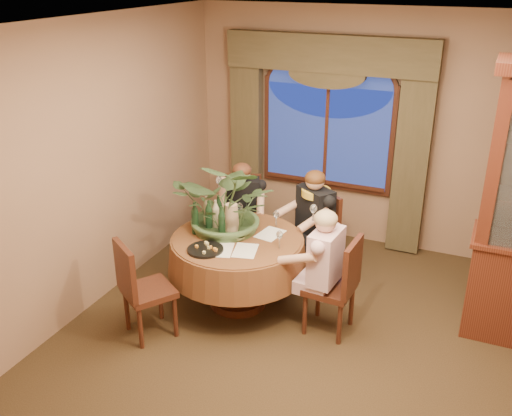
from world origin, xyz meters
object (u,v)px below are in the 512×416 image
at_px(person_pink, 325,273).
at_px(stoneware_vase, 232,218).
at_px(wine_bottle_0, 207,212).
at_px(wine_bottle_1, 219,210).
at_px(chair_front_left, 149,288).
at_px(wine_bottle_4, 209,216).
at_px(wine_bottle_2, 222,223).
at_px(dining_table, 238,271).
at_px(person_back, 242,213).
at_px(wine_bottle_3, 195,218).
at_px(wine_bottle_5, 216,216).
at_px(centerpiece_plant, 230,168).
at_px(person_scarf, 315,226).
at_px(chair_back_right, 312,239).
at_px(olive_bowl, 238,237).
at_px(chair_back, 243,220).
at_px(chair_right, 330,285).

height_order(person_pink, stoneware_vase, person_pink).
height_order(wine_bottle_0, wine_bottle_1, same).
height_order(chair_front_left, wine_bottle_4, wine_bottle_4).
bearing_deg(wine_bottle_2, dining_table, 26.31).
bearing_deg(person_pink, wine_bottle_4, 90.51).
relative_size(person_back, wine_bottle_3, 3.68).
bearing_deg(wine_bottle_5, centerpiece_plant, 33.72).
relative_size(person_scarf, wine_bottle_4, 3.83).
relative_size(chair_back_right, person_pink, 0.78).
relative_size(chair_front_left, olive_bowl, 6.71).
distance_m(person_scarf, wine_bottle_3, 1.32).
relative_size(person_pink, centerpiece_plant, 1.06).
distance_m(centerpiece_plant, wine_bottle_1, 0.51).
bearing_deg(centerpiece_plant, chair_back, 106.68).
height_order(chair_back, stoneware_vase, stoneware_vase).
xyz_separation_m(centerpiece_plant, wine_bottle_1, (-0.15, 0.04, -0.49)).
xyz_separation_m(dining_table, chair_front_left, (-0.53, -0.78, 0.10)).
height_order(person_pink, wine_bottle_2, person_pink).
xyz_separation_m(olive_bowl, wine_bottle_5, (-0.29, 0.09, 0.14)).
xyz_separation_m(centerpiece_plant, wine_bottle_5, (-0.12, -0.08, -0.49)).
xyz_separation_m(chair_front_left, stoneware_vase, (0.43, 0.87, 0.42)).
relative_size(stoneware_vase, wine_bottle_0, 0.91).
height_order(stoneware_vase, wine_bottle_1, wine_bottle_1).
xyz_separation_m(chair_back_right, wine_bottle_1, (-0.80, -0.60, 0.44)).
height_order(person_back, person_scarf, person_scarf).
distance_m(chair_right, person_scarf, 0.98).
bearing_deg(wine_bottle_5, wine_bottle_3, -139.58).
bearing_deg(person_pink, chair_back, 57.24).
distance_m(stoneware_vase, centerpiece_plant, 0.51).
xyz_separation_m(chair_back_right, chair_front_left, (-1.04, -1.56, 0.00)).
height_order(chair_right, wine_bottle_2, wine_bottle_2).
relative_size(wine_bottle_0, wine_bottle_5, 1.00).
bearing_deg(chair_front_left, wine_bottle_3, 115.34).
distance_m(wine_bottle_0, wine_bottle_2, 0.30).
relative_size(chair_back, chair_front_left, 1.00).
bearing_deg(person_pink, stoneware_vase, 85.35).
bearing_deg(person_scarf, stoneware_vase, 81.57).
xyz_separation_m(person_scarf, wine_bottle_5, (-0.79, -0.74, 0.28)).
bearing_deg(person_pink, chair_back_right, 30.72).
bearing_deg(olive_bowl, wine_bottle_1, 146.09).
bearing_deg(wine_bottle_4, dining_table, -3.26).
bearing_deg(dining_table, wine_bottle_2, -153.69).
bearing_deg(stoneware_vase, chair_back, 107.99).
distance_m(stoneware_vase, wine_bottle_4, 0.23).
bearing_deg(person_scarf, wine_bottle_4, 76.30).
height_order(olive_bowl, wine_bottle_0, wine_bottle_0).
distance_m(wine_bottle_2, wine_bottle_3, 0.29).
bearing_deg(centerpiece_plant, person_pink, -12.04).
bearing_deg(wine_bottle_4, chair_right, -3.48).
bearing_deg(wine_bottle_5, wine_bottle_1, 103.83).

